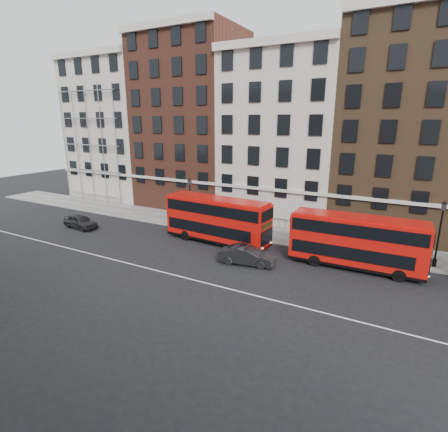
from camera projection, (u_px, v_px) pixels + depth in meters
The scene contains 12 objects.
ground at pixel (203, 269), 27.47m from camera, with size 120.00×120.00×0.00m, color black.
pavement at pixel (257, 232), 36.34m from camera, with size 80.00×5.00×0.15m, color gray.
kerb at pixel (246, 239), 34.22m from camera, with size 80.00×0.30×0.16m, color gray.
road_centre_line at pixel (189, 279), 25.78m from camera, with size 70.00×0.12×0.01m, color white.
building_terrace at pixel (282, 130), 40.01m from camera, with size 64.00×11.95×22.00m.
bus_b at pixel (217, 219), 32.79m from camera, with size 10.51×3.22×4.35m.
bus_c at pixel (356, 241), 27.07m from camera, with size 10.11×2.64×4.23m.
car_rear at pixel (80, 221), 37.67m from camera, with size 1.74×4.31×1.47m, color black.
car_front at pixel (247, 256), 28.21m from camera, with size 1.58×4.52×1.49m, color black.
lamp_post_left at pixel (190, 200), 37.36m from camera, with size 0.44×0.44×5.33m.
lamp_post_right at pixel (440, 231), 26.84m from camera, with size 0.44×0.44×5.33m.
iron_railings at pixel (265, 221), 38.05m from camera, with size 6.60×0.06×1.00m, color black, non-canonical shape.
Camera 1 is at (13.56, -21.49, 11.36)m, focal length 28.00 mm.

